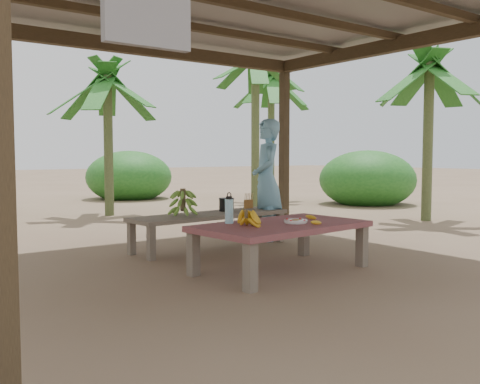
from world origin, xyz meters
TOP-DOWN VIEW (x-y plane):
  - ground at (0.00, 0.00)m, footprint 80.00×80.00m
  - pavilion at (-0.01, -0.01)m, footprint 6.60×5.60m
  - work_table at (0.32, -0.49)m, footprint 1.88×1.15m
  - bench at (0.50, 1.10)m, footprint 2.23×0.74m
  - ripe_banana_bunch at (-0.13, -0.49)m, footprint 0.33×0.30m
  - plate at (0.45, -0.57)m, footprint 0.25×0.25m
  - loose_banana_front at (0.53, -0.79)m, footprint 0.17×0.08m
  - loose_banana_side at (0.82, -0.42)m, footprint 0.08×0.15m
  - water_flask at (-0.12, -0.18)m, footprint 0.09×0.09m
  - green_banana_stalk at (0.07, 1.07)m, footprint 0.33×0.33m
  - cooking_pot at (0.83, 1.22)m, footprint 0.20×0.20m
  - skewer_rack at (1.10, 1.09)m, footprint 0.18×0.09m
  - woman at (1.47, 1.15)m, footprint 0.66×0.74m
  - banana_plant_ne at (3.95, 4.57)m, footprint 1.80×1.80m
  - banana_plant_n at (0.92, 5.41)m, footprint 1.80×1.80m
  - banana_plant_e at (5.26, 1.15)m, footprint 1.80×1.80m
  - banana_plant_far at (5.78, 6.23)m, footprint 1.80×1.80m

SIDE VIEW (x-z plane):
  - ground at x=0.00m, z-range 0.00..0.00m
  - bench at x=0.50m, z-range 0.17..0.62m
  - work_table at x=0.32m, z-range 0.18..0.68m
  - plate at x=0.45m, z-range 0.50..0.54m
  - loose_banana_front at x=0.53m, z-range 0.50..0.54m
  - loose_banana_side at x=0.82m, z-range 0.50..0.54m
  - cooking_pot at x=0.83m, z-range 0.45..0.62m
  - skewer_rack at x=1.10m, z-range 0.45..0.69m
  - ripe_banana_bunch at x=-0.13m, z-range 0.50..0.67m
  - green_banana_stalk at x=0.07m, z-range 0.45..0.81m
  - water_flask at x=-0.12m, z-range 0.47..0.80m
  - woman at x=1.47m, z-range 0.00..1.71m
  - banana_plant_n at x=0.92m, z-range 1.00..3.96m
  - banana_plant_e at x=5.26m, z-range 1.05..4.13m
  - pavilion at x=-0.01m, z-range 1.30..4.25m
  - banana_plant_far at x=5.78m, z-range 1.24..4.70m
  - banana_plant_ne at x=3.95m, z-range 1.29..4.87m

